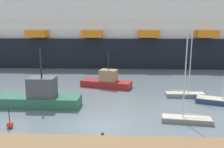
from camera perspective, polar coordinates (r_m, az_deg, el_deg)
The scene contains 8 objects.
ground_plane at distance 20.93m, azimuth -1.66°, elevation -12.46°, with size 600.00×600.00×0.00m, color slate.
dock_pier at distance 17.13m, azimuth -2.71°, elevation -17.18°, with size 23.80×2.55×0.66m.
sailboat_1 at distance 30.19m, azimuth 17.45°, elevation -4.66°, with size 4.76×1.38×8.17m.
sailboat_3 at distance 22.54m, azimuth 17.73°, elevation -10.27°, with size 4.58×1.88×7.77m.
fishing_boat_0 at distance 33.33m, azimuth -1.28°, elevation -1.80°, with size 7.51×4.13×5.06m.
fishing_boat_1 at distance 26.46m, azimuth -17.18°, elevation -5.35°, with size 9.00×2.76×6.35m.
channel_buoy_1 at distance 22.13m, azimuth -23.67°, elevation -11.26°, with size 0.57×0.57×1.66m.
cruise_ship at distance 55.29m, azimuth 7.88°, elevation 9.11°, with size 111.88×17.85×19.79m.
Camera 1 is at (1.44, -19.09, 8.47)m, focal length 37.42 mm.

